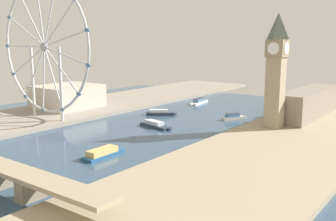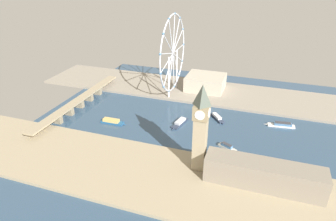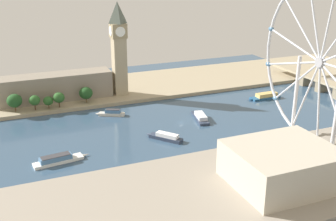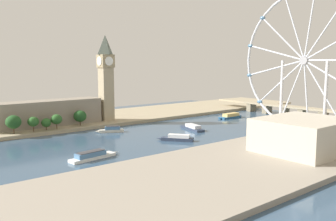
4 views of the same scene
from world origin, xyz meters
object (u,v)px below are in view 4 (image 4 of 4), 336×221
Objects in this scene: tour_boat_1 at (230,116)px; tour_boat_3 at (92,156)px; river_bridge at (284,108)px; riverside_hall at (304,135)px; tour_boat_2 at (177,138)px; parliament_block at (46,113)px; tour_boat_4 at (192,127)px; clock_tower at (106,76)px; tour_boat_0 at (111,130)px; ferris_wheel at (304,61)px.

tour_boat_1 is 0.91× the size of tour_boat_3.
tour_boat_3 is (32.11, -254.17, -5.97)m from river_bridge.
tour_boat_2 is (-83.93, -33.96, -11.33)m from riverside_hall.
parliament_block is 2.84× the size of tour_boat_4.
tour_boat_3 is at bearing -33.45° from clock_tower.
river_bridge is (-109.25, 145.69, -5.32)m from riverside_hall.
tour_boat_2 is at bearing 0.74° from clock_tower.
tour_boat_0 is at bearing -18.40° from tour_boat_2.
tour_boat_3 is (56.98, -192.28, -0.06)m from tour_boat_1.
tour_boat_4 is at bearing -156.56° from ferris_wheel.
tour_boat_4 is (-83.26, -36.10, -57.89)m from ferris_wheel.
tour_boat_3 is at bearing -7.93° from parliament_block.
tour_boat_2 is (110.95, 58.12, -12.18)m from parliament_block.
parliament_block reaches higher than river_bridge.
tour_boat_4 is at bearing 28.11° from clock_tower.
tour_boat_3 is (67.72, -52.73, -0.03)m from tour_boat_0.
riverside_hall is 155.63m from tour_boat_0.
ferris_wheel is at bearing 122.52° from riverside_hall.
clock_tower is 1.49× the size of riverside_hall.
parliament_block is 2.99× the size of tour_boat_1.
tour_boat_4 is at bearing 49.26° from parliament_block.
parliament_block is 1.78× the size of riverside_hall.
tour_boat_2 is 74.83m from tour_boat_3.
clock_tower is 193.89m from riverside_hall.
parliament_block is 119.49m from tour_boat_3.
riverside_hall is (194.88, 92.08, -0.85)m from parliament_block.
tour_boat_4 is (34.64, 61.95, -0.22)m from tour_boat_0.
clock_tower reaches higher than riverside_hall.
tour_boat_1 is 0.95× the size of tour_boat_4.
tour_boat_3 reaches higher than tour_boat_4.
ferris_wheel is 107.64m from tour_boat_4.
clock_tower is at bearing -154.26° from ferris_wheel.
tour_boat_4 is (-33.08, 114.68, -0.19)m from tour_boat_3.
tour_boat_1 is at bearing -157.65° from tour_boat_0.
ferris_wheel is 169.06m from tour_boat_3.
tour_boat_0 is 85.83m from tour_boat_3.
parliament_block reaches higher than tour_boat_3.
ferris_wheel is (167.90, 134.38, 45.56)m from parliament_block.
tour_boat_1 is (53.78, 119.10, -43.43)m from clock_tower.
clock_tower is at bearing -37.33° from tour_boat_2.
riverside_hall is 133.59m from tour_boat_3.
river_bridge is 7.43× the size of tour_boat_2.
riverside_hall reaches higher than tour_boat_0.
riverside_hall is 1.60× the size of tour_boat_4.
ferris_wheel is 163.83m from tour_boat_0.
ferris_wheel is at bearing -25.82° from tour_boat_3.
riverside_hall is 182.18m from river_bridge.
tour_boat_4 is (-110.23, 6.20, -11.48)m from riverside_hall.
river_bridge is (78.66, 180.99, -37.52)m from clock_tower.
riverside_hall is 2.38× the size of tour_boat_0.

